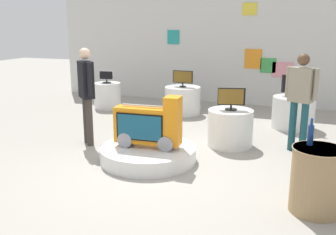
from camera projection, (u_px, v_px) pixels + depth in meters
ground_plane at (153, 171)px, 5.78m from camera, size 30.00×30.00×0.00m
back_wall_display at (229, 46)px, 10.34m from camera, size 10.02×0.13×3.08m
main_display_pedestal at (148, 154)px, 6.17m from camera, size 1.53×1.53×0.23m
novelty_firetruck_tv at (149, 127)px, 6.05m from camera, size 1.07×0.38×0.84m
display_pedestal_left_rear at (230, 128)px, 6.90m from camera, size 0.80×0.80×0.66m
tv_on_left_rear at (231, 98)px, 6.76m from camera, size 0.47×0.21×0.39m
display_pedestal_center_rear at (107, 96)px, 9.96m from camera, size 0.69×0.69×0.66m
tv_on_center_rear at (107, 77)px, 9.84m from camera, size 0.38×0.22×0.31m
display_pedestal_right_rear at (293, 112)px, 8.08m from camera, size 0.87×0.87×0.66m
tv_on_right_rear at (295, 85)px, 7.93m from camera, size 0.56×0.19×0.45m
display_pedestal_far_right at (183, 100)px, 9.35m from camera, size 0.86×0.86×0.66m
tv_on_far_right at (183, 78)px, 9.21m from camera, size 0.50×0.16×0.39m
side_table_round at (317, 180)px, 4.44m from camera, size 0.61×0.61×0.78m
bottle_on_side_table at (311, 134)px, 4.44m from camera, size 0.07×0.07×0.32m
shopper_browsing_near_truck at (301, 95)px, 6.44m from camera, size 0.52×0.33×1.67m
shopper_browsing_rear at (86, 89)px, 6.82m from camera, size 0.43×0.41×1.74m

